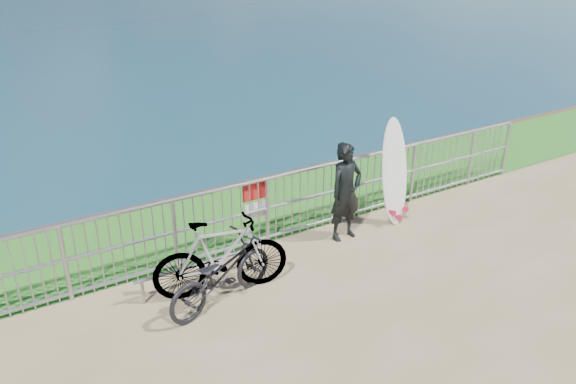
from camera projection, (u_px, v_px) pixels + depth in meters
grass_strip at (262, 209)px, 9.99m from camera, size 120.00×120.00×0.00m
railing at (295, 202)px, 8.91m from camera, size 10.06×0.10×1.13m
surfer at (346, 192)px, 8.74m from camera, size 0.61×0.42×1.59m
surfboard at (395, 176)px, 9.26m from camera, size 0.53×0.49×1.80m
bicycle_near at (221, 274)px, 7.24m from camera, size 1.78×1.04×0.88m
bicycle_far at (221, 256)px, 7.44m from camera, size 1.90×0.91×1.10m
bike_rack at (198, 267)px, 7.66m from camera, size 1.79×0.05×0.37m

